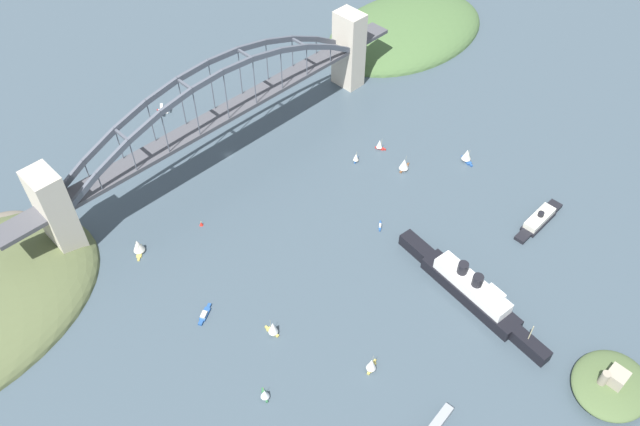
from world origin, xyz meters
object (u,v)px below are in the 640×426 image
(ocean_liner, at_px, (470,290))
(small_boat_1, at_px, (380,144))
(small_boat_2, at_px, (273,328))
(small_boat_6, at_px, (138,246))
(harbor_arch_bridge, at_px, (223,116))
(channel_marker_buoy, at_px, (201,224))
(small_boat_7, at_px, (265,394))
(small_boat_0, at_px, (356,157))
(small_boat_3, at_px, (380,226))
(small_boat_5, at_px, (467,155))
(harbor_ferry_steamer, at_px, (539,219))
(small_boat_8, at_px, (205,314))
(fort_island_mid_harbor, at_px, (611,385))
(seaplane_taxiing_near_bridge, at_px, (163,110))
(small_boat_9, at_px, (404,164))
(small_boat_4, at_px, (371,364))

(ocean_liner, distance_m, small_boat_1, 117.14)
(small_boat_2, relative_size, small_boat_6, 0.99)
(harbor_arch_bridge, height_order, small_boat_1, harbor_arch_bridge)
(channel_marker_buoy, bearing_deg, ocean_liner, 116.26)
(harbor_arch_bridge, xyz_separation_m, small_boat_7, (89.21, 136.42, -25.69))
(ocean_liner, height_order, small_boat_0, ocean_liner)
(small_boat_3, distance_m, small_boat_5, 77.42)
(small_boat_6, distance_m, channel_marker_buoy, 35.50)
(harbor_ferry_steamer, height_order, small_boat_2, small_boat_2)
(small_boat_5, bearing_deg, small_boat_8, -6.86)
(small_boat_7, bearing_deg, fort_island_mid_harbor, 136.76)
(seaplane_taxiing_near_bridge, height_order, small_boat_0, small_boat_0)
(harbor_ferry_steamer, xyz_separation_m, small_boat_0, (34.61, -104.55, 0.81))
(small_boat_3, bearing_deg, small_boat_1, -138.04)
(small_boat_2, height_order, small_boat_5, small_boat_2)
(harbor_arch_bridge, bearing_deg, ocean_liner, 95.97)
(small_boat_9, bearing_deg, small_boat_3, 25.08)
(small_boat_6, xyz_separation_m, channel_marker_buoy, (-34.45, 7.86, -3.37))
(small_boat_3, relative_size, small_boat_9, 0.62)
(seaplane_taxiing_near_bridge, height_order, channel_marker_buoy, seaplane_taxiing_near_bridge)
(harbor_arch_bridge, xyz_separation_m, small_boat_1, (-69.61, 61.71, -25.22))
(harbor_arch_bridge, xyz_separation_m, small_boat_9, (-65.77, 84.32, -24.58))
(seaplane_taxiing_near_bridge, xyz_separation_m, small_boat_6, (77.50, 89.65, 2.50))
(seaplane_taxiing_near_bridge, bearing_deg, small_boat_7, 66.78)
(ocean_liner, xyz_separation_m, small_boat_8, (99.34, -82.60, -4.96))
(ocean_liner, height_order, small_boat_5, ocean_liner)
(seaplane_taxiing_near_bridge, bearing_deg, small_boat_4, 79.21)
(small_boat_2, distance_m, small_boat_6, 88.41)
(small_boat_0, xyz_separation_m, small_boat_6, (132.53, -31.60, 1.23))
(small_boat_4, height_order, small_boat_6, small_boat_6)
(small_boat_3, xyz_separation_m, small_boat_5, (-77.33, 0.56, 3.70))
(small_boat_3, height_order, small_boat_8, small_boat_8)
(small_boat_3, distance_m, small_boat_4, 86.96)
(fort_island_mid_harbor, height_order, small_boat_8, fort_island_mid_harbor)
(small_boat_1, distance_m, small_boat_7, 175.51)
(small_boat_1, bearing_deg, small_boat_8, 8.35)
(small_boat_3, bearing_deg, harbor_arch_bridge, -78.54)
(small_boat_8, bearing_deg, ocean_liner, 140.26)
(small_boat_3, relative_size, small_boat_5, 0.62)
(small_boat_2, bearing_deg, small_boat_3, -173.72)
(small_boat_3, height_order, small_boat_7, small_boat_7)
(small_boat_4, bearing_deg, small_boat_8, -64.81)
(small_boat_5, distance_m, small_boat_9, 39.21)
(small_boat_1, height_order, small_boat_5, small_boat_5)
(seaplane_taxiing_near_bridge, distance_m, small_boat_7, 215.76)
(harbor_ferry_steamer, height_order, small_boat_5, small_boat_5)
(small_boat_0, xyz_separation_m, small_boat_2, (115.93, 55.24, 1.26))
(small_boat_6, xyz_separation_m, small_boat_8, (0.29, 56.17, -3.64))
(small_boat_8, bearing_deg, seaplane_taxiing_near_bridge, -118.08)
(small_boat_7, bearing_deg, channel_marker_buoy, -112.64)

